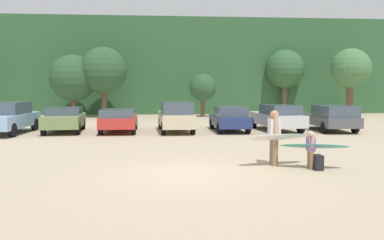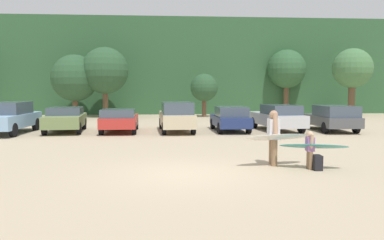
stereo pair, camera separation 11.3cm
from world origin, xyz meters
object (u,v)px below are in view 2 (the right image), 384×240
at_px(surfboard_white, 278,137).
at_px(backpack_dropped, 317,163).
at_px(parked_car_red, 119,120).
at_px(parked_car_olive_green, 65,119).
at_px(person_adult, 273,134).
at_px(surfboard_teal, 314,146).
at_px(parked_car_champagne, 177,116).
at_px(parked_car_navy, 230,118).
at_px(parked_car_dark_gray, 332,117).
at_px(person_child, 310,148).
at_px(parked_car_silver, 278,117).
at_px(parked_car_sky_blue, 9,117).

xyz_separation_m(surfboard_white, backpack_dropped, (0.99, -0.72, -0.69)).
bearing_deg(parked_car_red, parked_car_olive_green, 81.10).
bearing_deg(person_adult, surfboard_teal, 149.33).
bearing_deg(surfboard_white, parked_car_champagne, -87.12).
distance_m(parked_car_navy, surfboard_white, 10.08).
xyz_separation_m(parked_car_olive_green, surfboard_teal, (9.82, -10.95, -0.05)).
bearing_deg(parked_car_red, person_adult, -150.64).
height_order(surfboard_white, surfboard_teal, surfboard_white).
bearing_deg(parked_car_olive_green, backpack_dropped, -143.21).
bearing_deg(parked_car_champagne, parked_car_dark_gray, -94.90).
distance_m(parked_car_red, person_adult, 11.43).
xyz_separation_m(parked_car_dark_gray, person_child, (-5.14, -10.24, -0.13)).
bearing_deg(person_child, surfboard_white, -31.05).
distance_m(parked_car_navy, person_child, 10.63).
bearing_deg(parked_car_navy, person_adult, 177.11).
bearing_deg(surfboard_teal, parked_car_silver, -86.19).
bearing_deg(parked_car_dark_gray, parked_car_olive_green, 87.70).
distance_m(parked_car_sky_blue, parked_car_champagne, 8.90).
relative_size(parked_car_olive_green, parked_car_dark_gray, 0.97).
relative_size(parked_car_olive_green, parked_car_champagne, 0.91).
bearing_deg(person_adult, parked_car_olive_green, -47.61).
bearing_deg(parked_car_sky_blue, parked_car_dark_gray, -87.88).
xyz_separation_m(parked_car_navy, parked_car_silver, (2.71, -0.00, 0.06)).
bearing_deg(parked_car_champagne, person_adult, -167.58).
height_order(parked_car_sky_blue, parked_car_champagne, parked_car_sky_blue).
bearing_deg(surfboard_white, parked_car_red, -72.00).
xyz_separation_m(parked_car_dark_gray, backpack_dropped, (-4.98, -10.42, -0.55)).
bearing_deg(parked_car_red, parked_car_champagne, -90.21).
distance_m(parked_car_silver, surfboard_white, 10.50).
height_order(parked_car_olive_green, backpack_dropped, parked_car_olive_green).
distance_m(parked_car_red, parked_car_navy, 6.14).
xyz_separation_m(surfboard_teal, backpack_dropped, (0.04, -0.19, -0.47)).
xyz_separation_m(parked_car_silver, surfboard_teal, (-2.01, -10.60, -0.09)).
bearing_deg(parked_car_olive_green, person_child, -143.21).
relative_size(parked_car_champagne, backpack_dropped, 10.32).
xyz_separation_m(person_adult, backpack_dropped, (1.09, -0.87, -0.76)).
bearing_deg(parked_car_silver, parked_car_sky_blue, 85.01).
xyz_separation_m(parked_car_olive_green, person_child, (9.70, -10.96, -0.09)).
xyz_separation_m(parked_car_sky_blue, person_adult, (11.55, -9.72, 0.11)).
relative_size(parked_car_sky_blue, parked_car_red, 1.20).
xyz_separation_m(parked_car_sky_blue, parked_car_olive_green, (2.78, 0.56, -0.14)).
relative_size(parked_car_red, person_child, 3.56).
bearing_deg(parked_car_dark_gray, surfboard_teal, 154.36).
distance_m(parked_car_silver, person_adult, 10.39).
bearing_deg(backpack_dropped, surfboard_white, 144.05).
distance_m(person_child, surfboard_teal, 0.13).
bearing_deg(surfboard_teal, parked_car_champagne, -56.15).
height_order(surfboard_teal, backpack_dropped, surfboard_teal).
xyz_separation_m(surfboard_white, surfboard_teal, (0.95, -0.53, -0.22)).
height_order(parked_car_champagne, parked_car_navy, parked_car_champagne).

